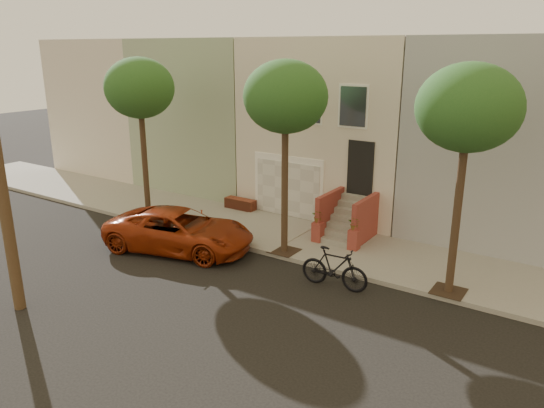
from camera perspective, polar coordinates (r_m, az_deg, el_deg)
The scene contains 9 objects.
ground at distance 15.41m, azimuth -9.73°, elevation -9.42°, with size 90.00×90.00×0.00m, color black.
sidewalk at distance 19.27m, azimuth 1.14°, elevation -3.42°, with size 40.00×3.70×0.15m, color gray.
house_row at distance 23.42m, azimuth 8.96°, elevation 9.05°, with size 33.10×11.70×7.00m.
tree_left at distance 20.56m, azimuth -14.42°, elevation 12.18°, with size 2.70×2.57×6.30m.
tree_mid at distance 16.38m, azimuth 1.48°, elevation 11.60°, with size 2.70×2.57×6.30m.
tree_right at distance 14.26m, azimuth 20.85°, elevation 9.73°, with size 2.70×2.57×6.30m.
utility_pole at distance 7.10m, azimuth 19.23°, elevation 3.03°, with size 23.60×1.22×10.00m.
pickup_truck at distance 18.13m, azimuth -10.17°, elevation -2.88°, with size 2.38×5.15×1.43m, color maroon.
motorcycle at distance 15.24m, azimuth 6.89°, elevation -7.04°, with size 0.58×2.06×1.24m, color black.
Camera 1 is at (9.65, -9.93, 6.78)m, focal length 34.12 mm.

